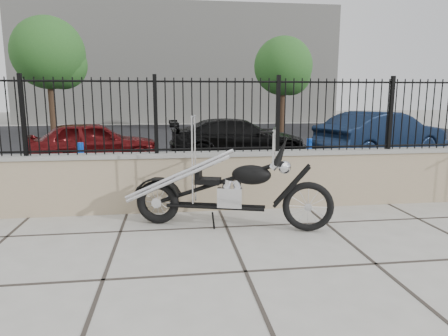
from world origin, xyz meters
name	(u,v)px	position (x,y,z in m)	size (l,w,h in m)	color
ground_plane	(246,272)	(0.00, 0.00, 0.00)	(90.00, 90.00, 0.00)	#99968E
parking_lot	(190,142)	(0.00, 12.50, 0.00)	(30.00, 30.00, 0.00)	black
retaining_wall	(218,180)	(0.00, 2.50, 0.48)	(14.00, 0.36, 0.96)	gray
iron_fence	(218,116)	(0.00, 2.50, 1.56)	(14.00, 0.08, 1.20)	black
background_building	(180,66)	(0.00, 26.50, 4.00)	(22.00, 6.00, 8.00)	beige
chopper_motorcycle	(227,172)	(0.01, 1.51, 0.82)	(2.72, 0.48, 1.63)	black
car_red	(93,142)	(-2.90, 7.42, 0.60)	(1.41, 3.51, 1.19)	#4C0A0C
car_black	(239,139)	(1.25, 7.77, 0.60)	(1.69, 4.15, 1.20)	black
car_blue	(382,135)	(5.62, 7.43, 0.70)	(1.49, 4.27, 1.41)	#0D1A32
bollard_a	(82,167)	(-2.55, 4.17, 0.48)	(0.12, 0.12, 0.96)	#0C53B8
bollard_b	(309,160)	(2.22, 4.34, 0.48)	(0.12, 0.12, 0.96)	#0B3FB1
tree_left	(48,50)	(-6.45, 16.58, 4.03)	(3.41, 3.41, 5.75)	#382619
tree_right	(283,63)	(4.98, 16.26, 3.49)	(2.95, 2.95, 4.98)	#382619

